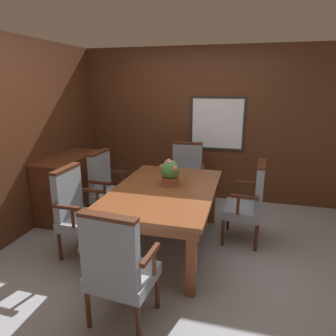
# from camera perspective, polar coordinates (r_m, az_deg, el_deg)

# --- Properties ---
(ground_plane) EXTENTS (14.00, 14.00, 0.00)m
(ground_plane) POSITION_cam_1_polar(r_m,az_deg,el_deg) (3.65, -0.43, -15.35)
(ground_plane) COLOR #93969E
(wall_back) EXTENTS (7.20, 0.08, 2.45)m
(wall_back) POSITION_cam_1_polar(r_m,az_deg,el_deg) (4.98, 5.27, 8.14)
(wall_back) COLOR #4C2816
(wall_back) RESTS_ON ground_plane
(wall_left) EXTENTS (0.06, 7.20, 2.45)m
(wall_left) POSITION_cam_1_polar(r_m,az_deg,el_deg) (4.11, -27.05, 4.82)
(wall_left) COLOR #4C2816
(wall_left) RESTS_ON ground_plane
(dining_table) EXTENTS (1.14, 1.77, 0.73)m
(dining_table) POSITION_cam_1_polar(r_m,az_deg,el_deg) (3.47, -0.64, -5.30)
(dining_table) COLOR brown
(dining_table) RESTS_ON ground_plane
(chair_right_far) EXTENTS (0.48, 0.57, 1.01)m
(chair_right_far) POSITION_cam_1_polar(r_m,az_deg,el_deg) (3.75, 15.31, -5.96)
(chair_right_far) COLOR #472314
(chair_right_far) RESTS_ON ground_plane
(chair_head_far) EXTENTS (0.57, 0.48, 1.01)m
(chair_head_far) POSITION_cam_1_polar(r_m,az_deg,el_deg) (4.66, 3.51, -1.05)
(chair_head_far) COLOR #472314
(chair_head_far) RESTS_ON ground_plane
(chair_left_far) EXTENTS (0.47, 0.57, 1.01)m
(chair_left_far) POSITION_cam_1_polar(r_m,az_deg,el_deg) (4.20, -11.50, -3.32)
(chair_left_far) COLOR #472314
(chair_left_far) RESTS_ON ground_plane
(chair_head_near) EXTENTS (0.58, 0.49, 1.01)m
(chair_head_near) POSITION_cam_1_polar(r_m,az_deg,el_deg) (2.45, -9.59, -17.98)
(chair_head_near) COLOR #472314
(chair_head_near) RESTS_ON ground_plane
(chair_left_near) EXTENTS (0.45, 0.56, 1.01)m
(chair_left_near) POSITION_cam_1_polar(r_m,az_deg,el_deg) (3.53, -16.90, -7.47)
(chair_left_near) COLOR #472314
(chair_left_near) RESTS_ON ground_plane
(potted_plant) EXTENTS (0.24, 0.22, 0.32)m
(potted_plant) POSITION_cam_1_polar(r_m,az_deg,el_deg) (3.50, 0.39, -0.85)
(potted_plant) COLOR #9E5638
(potted_plant) RESTS_ON dining_table
(sideboard_cabinet) EXTENTS (0.50, 1.13, 0.88)m
(sideboard_cabinet) POSITION_cam_1_polar(r_m,az_deg,el_deg) (4.63, -18.12, -3.22)
(sideboard_cabinet) COLOR #512816
(sideboard_cabinet) RESTS_ON ground_plane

